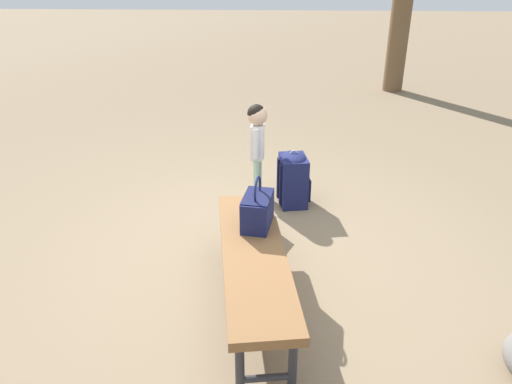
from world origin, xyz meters
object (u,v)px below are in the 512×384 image
at_px(child_standing, 257,136).
at_px(backpack_large, 293,177).
at_px(park_bench, 254,259).
at_px(handbag, 258,209).
at_px(backpack_small, 259,213).

height_order(child_standing, backpack_large, child_standing).
xyz_separation_m(park_bench, handbag, (0.33, -0.01, 0.18)).
bearing_deg(park_bench, child_standing, 2.08).
relative_size(backpack_large, backpack_small, 1.63).
bearing_deg(child_standing, handbag, -177.15).
relative_size(handbag, child_standing, 0.40).
xyz_separation_m(handbag, child_standing, (1.38, 0.07, 0.04)).
distance_m(handbag, backpack_small, 0.81).
bearing_deg(handbag, child_standing, 2.85).
height_order(backpack_large, backpack_small, backpack_large).
bearing_deg(park_bench, backpack_large, -10.33).
bearing_deg(park_bench, backpack_small, 0.85).
distance_m(park_bench, backpack_small, 1.05).
height_order(handbag, backpack_large, handbag).
bearing_deg(backpack_small, child_standing, 3.90).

